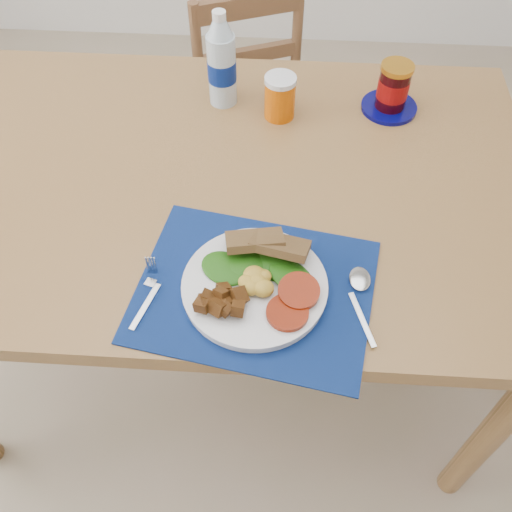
{
  "coord_description": "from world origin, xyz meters",
  "views": [
    {
      "loc": [
        0.14,
        -0.7,
        1.62
      ],
      "look_at": [
        0.1,
        -0.06,
        0.8
      ],
      "focal_mm": 40.0,
      "sensor_mm": 36.0,
      "label": 1
    }
  ],
  "objects_px": {
    "chair_far": "(240,71)",
    "water_bottle": "(222,64)",
    "breakfast_plate": "(252,285)",
    "juice_glass": "(280,98)",
    "jam_on_saucer": "(393,90)"
  },
  "relations": [
    {
      "from": "chair_far",
      "to": "water_bottle",
      "type": "distance_m",
      "value": 0.58
    },
    {
      "from": "breakfast_plate",
      "to": "juice_glass",
      "type": "distance_m",
      "value": 0.52
    },
    {
      "from": "breakfast_plate",
      "to": "juice_glass",
      "type": "height_order",
      "value": "juice_glass"
    },
    {
      "from": "chair_far",
      "to": "juice_glass",
      "type": "xyz_separation_m",
      "value": [
        0.14,
        -0.52,
        0.28
      ]
    },
    {
      "from": "chair_far",
      "to": "breakfast_plate",
      "type": "bearing_deg",
      "value": 74.79
    },
    {
      "from": "breakfast_plate",
      "to": "water_bottle",
      "type": "xyz_separation_m",
      "value": [
        -0.11,
        0.57,
        0.08
      ]
    },
    {
      "from": "juice_glass",
      "to": "jam_on_saucer",
      "type": "distance_m",
      "value": 0.27
    },
    {
      "from": "water_bottle",
      "to": "juice_glass",
      "type": "distance_m",
      "value": 0.16
    },
    {
      "from": "juice_glass",
      "to": "jam_on_saucer",
      "type": "bearing_deg",
      "value": 8.99
    },
    {
      "from": "breakfast_plate",
      "to": "water_bottle",
      "type": "bearing_deg",
      "value": 99.41
    },
    {
      "from": "jam_on_saucer",
      "to": "breakfast_plate",
      "type": "bearing_deg",
      "value": -117.85
    },
    {
      "from": "chair_far",
      "to": "breakfast_plate",
      "type": "xyz_separation_m",
      "value": [
        0.11,
        -1.04,
        0.25
      ]
    },
    {
      "from": "jam_on_saucer",
      "to": "juice_glass",
      "type": "bearing_deg",
      "value": -171.01
    },
    {
      "from": "breakfast_plate",
      "to": "juice_glass",
      "type": "relative_size",
      "value": 2.64
    },
    {
      "from": "chair_far",
      "to": "water_bottle",
      "type": "relative_size",
      "value": 4.3
    }
  ]
}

